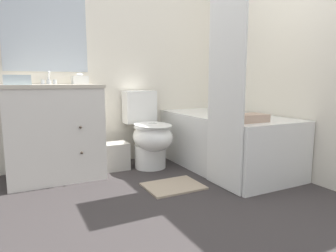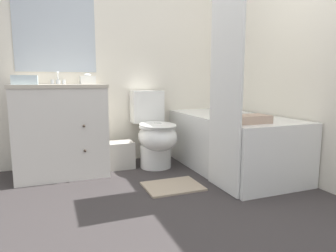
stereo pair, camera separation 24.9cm
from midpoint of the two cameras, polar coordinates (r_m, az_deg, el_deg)
ground_plane at (r=1.97m, az=11.13°, el=-18.31°), size 14.00×14.00×0.00m
wall_back at (r=3.38m, az=-4.87°, el=14.81°), size 8.00×0.06×2.50m
wall_right at (r=3.21m, az=22.33°, el=14.52°), size 0.05×2.72×2.50m
vanity_cabinet at (r=2.95m, az=-17.44°, el=-0.47°), size 0.82×0.60×0.85m
sink_faucet at (r=3.13m, az=-18.08°, el=8.24°), size 0.14×0.12×0.12m
toilet at (r=3.07m, az=-0.19°, el=-1.50°), size 0.37×0.70×0.78m
bathtub at (r=3.08m, az=14.20°, el=-3.04°), size 0.74×1.48×0.55m
shower_curtain at (r=2.41m, az=13.97°, el=11.08°), size 0.02×0.45×1.99m
wastebasket at (r=3.09m, az=-6.77°, el=-5.48°), size 0.26×0.22×0.27m
tissue_box at (r=3.10m, az=-12.85°, el=8.58°), size 0.15×0.13×0.11m
hand_towel_folded at (r=2.77m, az=-23.32°, el=8.06°), size 0.20×0.17×0.08m
bath_towel_folded at (r=2.54m, az=18.11°, el=1.26°), size 0.30×0.20×0.06m
bath_mat at (r=2.56m, az=3.73°, el=-11.42°), size 0.47×0.36×0.02m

